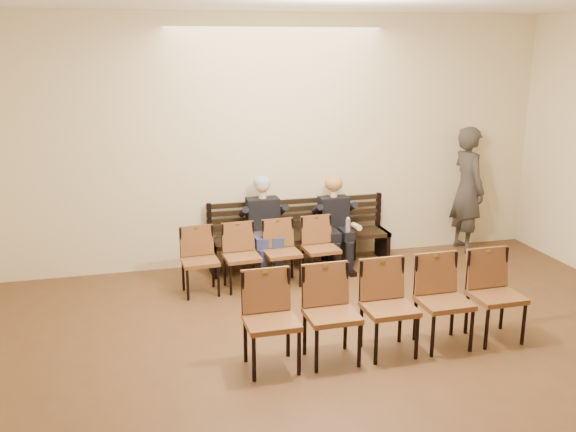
% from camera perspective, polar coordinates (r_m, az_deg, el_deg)
% --- Properties ---
extents(room_walls, '(8.02, 10.01, 3.51)m').
position_cam_1_polar(room_walls, '(5.01, 10.42, 8.47)').
color(room_walls, beige).
rests_on(room_walls, ground).
extents(bench, '(2.60, 0.90, 0.45)m').
position_cam_1_polar(bench, '(9.17, 1.10, -3.09)').
color(bench, black).
rests_on(bench, ground).
extents(seated_man, '(0.55, 0.76, 1.33)m').
position_cam_1_polar(seated_man, '(8.80, -2.12, -0.90)').
color(seated_man, black).
rests_on(seated_man, ground).
extents(seated_woman, '(0.51, 0.71, 1.19)m').
position_cam_1_polar(seated_woman, '(9.08, 4.24, -0.86)').
color(seated_woman, black).
rests_on(seated_woman, ground).
extents(laptop, '(0.40, 0.35, 0.26)m').
position_cam_1_polar(laptop, '(8.68, -2.19, -1.70)').
color(laptop, '#BBBBC0').
rests_on(laptop, bench).
extents(water_bottle, '(0.08, 0.08, 0.21)m').
position_cam_1_polar(water_bottle, '(8.86, 5.34, -1.55)').
color(water_bottle, silver).
rests_on(water_bottle, bench).
extents(bag, '(0.49, 0.41, 0.31)m').
position_cam_1_polar(bag, '(9.45, 4.52, -3.01)').
color(bag, black).
rests_on(bag, ground).
extents(passerby, '(0.56, 0.82, 2.18)m').
position_cam_1_polar(passerby, '(10.05, 15.73, 3.10)').
color(passerby, '#34302A').
rests_on(passerby, ground).
extents(chair_row_front, '(2.10, 0.59, 0.85)m').
position_cam_1_polar(chair_row_front, '(8.34, -2.30, -3.51)').
color(chair_row_front, brown).
rests_on(chair_row_front, ground).
extents(chair_row_back, '(2.98, 0.56, 0.97)m').
position_cam_1_polar(chair_row_back, '(6.65, 9.01, -8.17)').
color(chair_row_back, brown).
rests_on(chair_row_back, ground).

